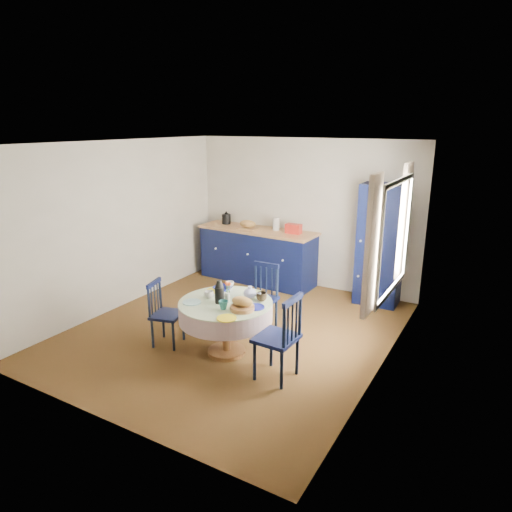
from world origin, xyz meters
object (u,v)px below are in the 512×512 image
at_px(chair_left, 165,313).
at_px(chair_right, 280,337).
at_px(dining_table, 227,311).
at_px(chair_far, 262,297).
at_px(mug_b, 223,305).
at_px(mug_c, 262,297).
at_px(mug_d, 230,285).
at_px(pantry_cabinet, 380,245).
at_px(kitchen_counter, 257,254).
at_px(cobalt_bowl, 223,289).
at_px(mug_a, 209,294).

relative_size(chair_left, chair_right, 0.85).
bearing_deg(dining_table, chair_far, 88.88).
xyz_separation_m(chair_left, mug_b, (0.92, -0.03, 0.31)).
height_order(chair_far, mug_b, chair_far).
bearing_deg(mug_b, chair_left, 178.38).
xyz_separation_m(mug_b, mug_c, (0.25, 0.44, 0.00)).
height_order(dining_table, mug_d, dining_table).
xyz_separation_m(pantry_cabinet, chair_far, (-1.11, -1.73, -0.47)).
xyz_separation_m(kitchen_counter, mug_d, (0.81, -2.14, 0.24)).
height_order(chair_right, mug_c, chair_right).
height_order(chair_left, mug_c, chair_left).
relative_size(pantry_cabinet, chair_right, 1.89).
bearing_deg(mug_d, pantry_cabinet, 58.55).
xyz_separation_m(pantry_cabinet, mug_c, (-0.78, -2.32, -0.20)).
xyz_separation_m(chair_far, mug_d, (-0.22, -0.45, 0.27)).
bearing_deg(mug_d, chair_far, 63.61).
distance_m(mug_c, cobalt_bowl, 0.60).
distance_m(kitchen_counter, mug_d, 2.30).
bearing_deg(chair_left, mug_b, -106.29).
height_order(pantry_cabinet, chair_right, pantry_cabinet).
height_order(pantry_cabinet, chair_left, pantry_cabinet).
relative_size(kitchen_counter, mug_a, 19.36).
xyz_separation_m(kitchen_counter, chair_right, (1.83, -2.71, 0.01)).
height_order(chair_far, cobalt_bowl, chair_far).
bearing_deg(mug_c, chair_right, -42.43).
relative_size(chair_left, mug_a, 7.52).
height_order(pantry_cabinet, mug_d, pantry_cabinet).
bearing_deg(chair_far, mug_b, -88.13).
relative_size(chair_right, mug_c, 7.58).
bearing_deg(mug_b, chair_right, 1.07).
height_order(mug_a, mug_d, mug_d).
bearing_deg(chair_right, chair_far, -139.70).
bearing_deg(kitchen_counter, chair_left, -83.68).
bearing_deg(dining_table, chair_right, -12.66).
height_order(kitchen_counter, chair_right, kitchen_counter).
bearing_deg(mug_d, kitchen_counter, 110.81).
height_order(mug_b, cobalt_bowl, mug_b).
xyz_separation_m(pantry_cabinet, mug_b, (-1.03, -2.76, -0.20)).
distance_m(mug_b, mug_d, 0.66).
xyz_separation_m(dining_table, mug_b, (0.09, -0.20, 0.17)).
distance_m(dining_table, chair_far, 0.84).
bearing_deg(chair_far, chair_right, -54.31).
relative_size(dining_table, mug_c, 8.62).
bearing_deg(mug_a, kitchen_counter, 106.80).
height_order(pantry_cabinet, dining_table, pantry_cabinet).
bearing_deg(kitchen_counter, cobalt_bowl, -68.67).
bearing_deg(chair_left, dining_table, -93.09).
distance_m(dining_table, cobalt_bowl, 0.41).
bearing_deg(kitchen_counter, pantry_cabinet, 3.42).
distance_m(mug_a, cobalt_bowl, 0.29).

